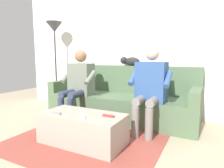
# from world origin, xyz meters

# --- Properties ---
(ground_plane) EXTENTS (8.00, 8.00, 0.00)m
(ground_plane) POSITION_xyz_m (0.00, 0.60, 0.00)
(ground_plane) COLOR tan
(back_wall) EXTENTS (4.99, 0.06, 2.63)m
(back_wall) POSITION_xyz_m (0.00, -0.58, 1.31)
(back_wall) COLOR silver
(back_wall) RESTS_ON ground
(couch) EXTENTS (2.48, 0.82, 0.88)m
(couch) POSITION_xyz_m (0.00, -0.15, 0.30)
(couch) COLOR #516B4C
(couch) RESTS_ON ground
(coffee_table) EXTENTS (1.01, 0.50, 0.36)m
(coffee_table) POSITION_xyz_m (0.00, 1.01, 0.18)
(coffee_table) COLOR #A89E8E
(coffee_table) RESTS_ON ground
(person_left_seated) EXTENTS (0.55, 0.59, 1.17)m
(person_left_seated) POSITION_xyz_m (-0.59, 0.23, 0.65)
(person_left_seated) COLOR #335693
(person_left_seated) RESTS_ON ground
(person_right_seated) EXTENTS (0.55, 0.58, 1.15)m
(person_right_seated) POSITION_xyz_m (0.59, 0.27, 0.63)
(person_right_seated) COLOR slate
(person_right_seated) RESTS_ON ground
(cat_on_backrest) EXTENTS (0.51, 0.13, 0.17)m
(cat_on_backrest) POSITION_xyz_m (-0.03, -0.41, 0.96)
(cat_on_backrest) COLOR black
(cat_on_backrest) RESTS_ON couch
(remote_white) EXTENTS (0.12, 0.12, 0.02)m
(remote_white) POSITION_xyz_m (-0.08, 1.12, 0.37)
(remote_white) COLOR white
(remote_white) RESTS_ON coffee_table
(remote_gray) EXTENTS (0.12, 0.04, 0.02)m
(remote_gray) POSITION_xyz_m (0.27, 1.15, 0.37)
(remote_gray) COLOR gray
(remote_gray) RESTS_ON coffee_table
(remote_red) EXTENTS (0.14, 0.04, 0.02)m
(remote_red) POSITION_xyz_m (-0.33, 0.97, 0.37)
(remote_red) COLOR #B73333
(remote_red) RESTS_ON coffee_table
(floor_rug) EXTENTS (1.81, 1.62, 0.01)m
(floor_rug) POSITION_xyz_m (0.00, 0.88, 0.00)
(floor_rug) COLOR #9E473D
(floor_rug) RESTS_ON ground
(floor_lamp) EXTENTS (0.32, 0.32, 1.74)m
(floor_lamp) POSITION_xyz_m (1.53, -0.21, 1.50)
(floor_lamp) COLOR #2D2D2D
(floor_lamp) RESTS_ON ground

